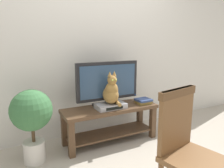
{
  "coord_description": "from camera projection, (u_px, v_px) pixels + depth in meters",
  "views": [
    {
      "loc": [
        -1.2,
        -1.79,
        1.33
      ],
      "look_at": [
        -0.01,
        0.54,
        0.79
      ],
      "focal_mm": 34.16,
      "sensor_mm": 36.0,
      "label": 1
    }
  ],
  "objects": [
    {
      "name": "ground_plane",
      "position": [
        135.0,
        162.0,
        2.36
      ],
      "size": [
        12.0,
        12.0,
        0.0
      ],
      "primitive_type": "plane",
      "color": "#ADA393"
    },
    {
      "name": "back_wall",
      "position": [
        96.0,
        35.0,
        3.0
      ],
      "size": [
        7.0,
        0.12,
        2.8
      ],
      "primitive_type": "cube",
      "color": "silver",
      "rests_on": "ground"
    },
    {
      "name": "tv_stand",
      "position": [
        110.0,
        118.0,
        2.81
      ],
      "size": [
        1.25,
        0.42,
        0.48
      ],
      "color": "#513823",
      "rests_on": "ground"
    },
    {
      "name": "tv",
      "position": [
        108.0,
        83.0,
        2.77
      ],
      "size": [
        0.86,
        0.2,
        0.58
      ],
      "color": "black",
      "rests_on": "tv_stand"
    },
    {
      "name": "media_box",
      "position": [
        111.0,
        106.0,
        2.72
      ],
      "size": [
        0.38,
        0.23,
        0.07
      ],
      "color": "#ADADB2",
      "rests_on": "tv_stand"
    },
    {
      "name": "cat",
      "position": [
        111.0,
        92.0,
        2.67
      ],
      "size": [
        0.2,
        0.31,
        0.42
      ],
      "color": "olive",
      "rests_on": "media_box"
    },
    {
      "name": "wooden_chair",
      "position": [
        187.0,
        146.0,
        1.56
      ],
      "size": [
        0.48,
        0.48,
        0.98
      ],
      "color": "brown",
      "rests_on": "ground"
    },
    {
      "name": "book_stack",
      "position": [
        143.0,
        101.0,
        2.93
      ],
      "size": [
        0.2,
        0.19,
        0.07
      ],
      "color": "olive",
      "rests_on": "tv_stand"
    },
    {
      "name": "potted_plant",
      "position": [
        32.0,
        116.0,
        2.28
      ],
      "size": [
        0.45,
        0.45,
        0.82
      ],
      "color": "beige",
      "rests_on": "ground"
    }
  ]
}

